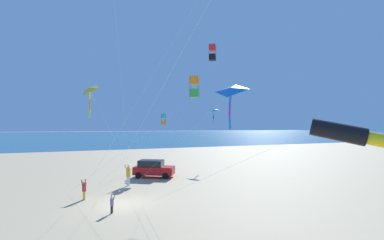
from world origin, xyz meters
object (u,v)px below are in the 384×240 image
object	(u,v)px
parked_car	(153,168)
kite_box_white_trailing	(212,53)
kite_delta_small_distant	(214,111)
kite_delta_orange_high_right	(230,91)
kite_box_teal_far_right	(194,87)
cooler_box	(146,172)
kite_windsock_yellow_midlevel	(369,138)
person_child_green_jacket	(112,203)
person_adult_flyer	(128,174)
person_child_grey_jacket	(84,189)
kite_delta_blue_topmost	(90,90)
kite_box_red_high_left	(163,119)

from	to	relation	value
parked_car	kite_box_white_trailing	distance (m)	15.66
kite_delta_small_distant	kite_delta_orange_high_right	bearing A→B (deg)	157.10
kite_delta_orange_high_right	kite_box_teal_far_right	world-z (taller)	kite_box_teal_far_right
kite_delta_small_distant	cooler_box	bearing A→B (deg)	110.19
kite_box_teal_far_right	cooler_box	bearing A→B (deg)	10.84
kite_windsock_yellow_midlevel	kite_delta_orange_high_right	bearing A→B (deg)	-5.47
cooler_box	kite_delta_orange_high_right	distance (m)	16.05
person_child_green_jacket	cooler_box	bearing A→B (deg)	-20.64
cooler_box	kite_box_teal_far_right	xyz separation A→B (m)	(-10.17, -1.95, 8.66)
kite_box_white_trailing	kite_box_teal_far_right	xyz separation A→B (m)	(-8.43, 5.90, -5.79)
parked_car	cooler_box	size ratio (longest dim) A/B	7.46
person_adult_flyer	person_child_grey_jacket	bearing A→B (deg)	132.90
person_child_grey_jacket	parked_car	bearing A→B (deg)	-46.03
person_child_green_jacket	kite_delta_blue_topmost	world-z (taller)	kite_delta_blue_topmost
person_adult_flyer	kite_box_white_trailing	bearing A→B (deg)	-70.35
person_adult_flyer	kite_box_red_high_left	distance (m)	9.18
person_adult_flyer	kite_delta_blue_topmost	world-z (taller)	kite_delta_blue_topmost
kite_box_white_trailing	person_adult_flyer	bearing A→B (deg)	109.65
person_child_grey_jacket	kite_delta_small_distant	xyz separation A→B (m)	(13.08, -17.50, 7.07)
person_child_green_jacket	kite_delta_blue_topmost	bearing A→B (deg)	12.87
parked_car	kite_box_white_trailing	bearing A→B (deg)	-85.04
person_child_green_jacket	kite_delta_small_distant	xyz separation A→B (m)	(17.08, -15.83, 7.27)
parked_car	kite_delta_small_distant	xyz separation A→B (m)	(6.41, -10.59, 6.94)
kite_delta_orange_high_right	kite_windsock_yellow_midlevel	xyz separation A→B (m)	(-11.01, 1.05, -3.05)
person_child_green_jacket	kite_delta_small_distant	distance (m)	24.39
kite_delta_orange_high_right	cooler_box	bearing A→B (deg)	14.60
person_adult_flyer	kite_box_red_high_left	bearing A→B (deg)	-41.28
person_child_grey_jacket	kite_delta_blue_topmost	xyz separation A→B (m)	(1.94, -0.32, 7.75)
person_adult_flyer	person_child_grey_jacket	size ratio (longest dim) A/B	1.33
kite_box_white_trailing	kite_box_red_high_left	distance (m)	10.22
person_child_grey_jacket	kite_windsock_yellow_midlevel	xyz separation A→B (m)	(-15.43, -9.06, 4.31)
cooler_box	kite_box_white_trailing	size ratio (longest dim) A/B	0.04
person_child_green_jacket	kite_windsock_yellow_midlevel	size ratio (longest dim) A/B	0.08
parked_car	kite_box_red_high_left	xyz separation A→B (m)	(2.46, -1.80, 5.45)
person_child_green_jacket	parked_car	bearing A→B (deg)	-26.13
kite_delta_blue_topmost	kite_box_red_high_left	world-z (taller)	kite_delta_blue_topmost
kite_box_red_high_left	person_child_grey_jacket	bearing A→B (deg)	136.35
person_child_grey_jacket	kite_box_red_high_left	bearing A→B (deg)	-43.65
kite_delta_orange_high_right	kite_windsock_yellow_midlevel	bearing A→B (deg)	174.53
cooler_box	person_child_grey_jacket	xyz separation A→B (m)	(-9.07, 6.60, 0.60)
person_child_green_jacket	kite_delta_orange_high_right	bearing A→B (deg)	-92.86
kite_delta_orange_high_right	kite_box_teal_far_right	distance (m)	3.73
cooler_box	kite_delta_blue_topmost	size ratio (longest dim) A/B	0.07
parked_car	person_child_green_jacket	xyz separation A→B (m)	(-10.66, 5.23, -0.33)
kite_box_teal_far_right	kite_windsock_yellow_midlevel	bearing A→B (deg)	-177.95
person_child_grey_jacket	kite_windsock_yellow_midlevel	world-z (taller)	kite_windsock_yellow_midlevel
cooler_box	person_child_grey_jacket	distance (m)	11.23
cooler_box	kite_box_red_high_left	bearing A→B (deg)	-88.37
kite_windsock_yellow_midlevel	person_child_grey_jacket	bearing A→B (deg)	30.41
person_adult_flyer	cooler_box	bearing A→B (deg)	-26.94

